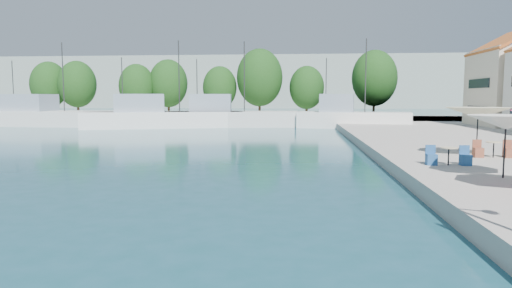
# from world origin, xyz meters

# --- Properties ---
(quay_far) EXTENTS (90.00, 16.00, 0.60)m
(quay_far) POSITION_xyz_m (-8.00, 67.00, 0.30)
(quay_far) COLOR #ABA39A
(quay_far) RESTS_ON ground
(hill_west) EXTENTS (180.00, 40.00, 16.00)m
(hill_west) POSITION_xyz_m (-30.00, 160.00, 8.00)
(hill_west) COLOR gray
(hill_west) RESTS_ON ground
(hill_east) EXTENTS (140.00, 40.00, 12.00)m
(hill_east) POSITION_xyz_m (40.00, 180.00, 6.00)
(hill_east) COLOR gray
(hill_east) RESTS_ON ground
(trawler_01) EXTENTS (19.60, 6.78, 10.20)m
(trawler_01) POSITION_xyz_m (-28.23, 55.60, 1.07)
(trawler_01) COLOR silver
(trawler_01) RESTS_ON ground
(trawler_02) EXTENTS (18.28, 10.07, 10.20)m
(trawler_02) POSITION_xyz_m (-13.78, 53.87, 1.07)
(trawler_02) COLOR white
(trawler_02) RESTS_ON ground
(trawler_03) EXTENTS (15.98, 5.80, 10.20)m
(trawler_03) POSITION_xyz_m (-6.37, 56.08, 1.07)
(trawler_03) COLOR silver
(trawler_03) RESTS_ON ground
(trawler_04) EXTENTS (12.62, 5.03, 10.20)m
(trawler_04) POSITION_xyz_m (7.62, 55.02, 1.07)
(trawler_04) COLOR white
(trawler_04) RESTS_ON ground
(tree_01) EXTENTS (5.54, 5.54, 8.21)m
(tree_01) POSITION_xyz_m (-35.84, 69.96, 5.33)
(tree_01) COLOR #3F2B19
(tree_01) RESTS_ON quay_far
(tree_02) EXTENTS (5.56, 5.56, 8.22)m
(tree_02) POSITION_xyz_m (-31.08, 69.31, 5.35)
(tree_02) COLOR #3F2B19
(tree_02) RESTS_ON quay_far
(tree_03) EXTENTS (5.18, 5.18, 7.67)m
(tree_03) POSITION_xyz_m (-21.76, 68.79, 5.03)
(tree_03) COLOR #3F2B19
(tree_03) RESTS_ON quay_far
(tree_04) EXTENTS (5.69, 5.69, 8.42)m
(tree_04) POSITION_xyz_m (-17.48, 70.38, 5.46)
(tree_04) COLOR #3F2B19
(tree_04) RESTS_ON quay_far
(tree_05) EXTENTS (4.95, 4.95, 7.33)m
(tree_05) POSITION_xyz_m (-9.59, 69.57, 4.83)
(tree_05) COLOR #3F2B19
(tree_05) RESTS_ON quay_far
(tree_06) EXTENTS (6.55, 6.55, 9.70)m
(tree_06) POSITION_xyz_m (-3.71, 68.77, 6.20)
(tree_06) COLOR #3F2B19
(tree_06) RESTS_ON quay_far
(tree_07) EXTENTS (4.88, 4.88, 7.23)m
(tree_07) POSITION_xyz_m (2.99, 68.56, 4.77)
(tree_07) COLOR #3F2B19
(tree_07) RESTS_ON quay_far
(tree_08) EXTENTS (6.53, 6.53, 9.66)m
(tree_08) POSITION_xyz_m (12.82, 71.69, 6.18)
(tree_08) COLOR #3F2B19
(tree_08) RESTS_ON quay_far
(umbrella_white) EXTENTS (2.72, 2.72, 2.24)m
(umbrella_white) POSITION_xyz_m (9.15, 20.34, 2.59)
(umbrella_white) COLOR black
(umbrella_white) RESTS_ON quay_right
(umbrella_cream) EXTENTS (3.15, 3.15, 2.38)m
(umbrella_cream) POSITION_xyz_m (10.54, 26.60, 2.73)
(umbrella_cream) COLOR black
(umbrella_cream) RESTS_ON quay_right
(cafe_table_02) EXTENTS (1.82, 0.70, 0.76)m
(cafe_table_02) POSITION_xyz_m (8.19, 23.31, 0.89)
(cafe_table_02) COLOR black
(cafe_table_02) RESTS_ON quay_right
(cafe_table_03) EXTENTS (1.82, 0.70, 0.76)m
(cafe_table_03) POSITION_xyz_m (11.12, 26.04, 0.89)
(cafe_table_03) COLOR black
(cafe_table_03) RESTS_ON quay_right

